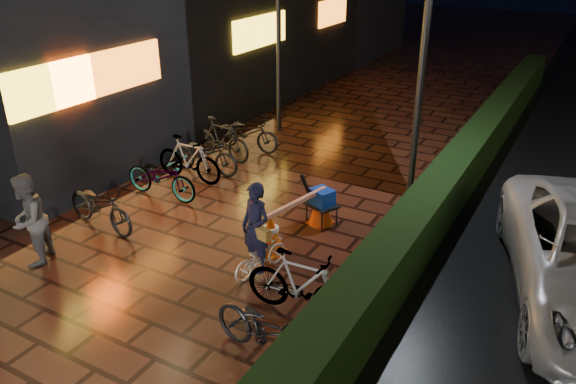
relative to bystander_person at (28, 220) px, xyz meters
The scene contains 10 objects.
ground 2.55m from the bystander_person, ahead, with size 80.00×80.00×0.00m, color #381911.
hedge 10.02m from the bystander_person, 55.33° to the left, with size 0.70×20.00×1.00m, color black.
bystander_person is the anchor object (origin of this frame).
lamp_post_hedge 7.90m from the bystander_person, 50.05° to the left, with size 0.53×0.23×5.52m.
lamp_post_sf 8.52m from the bystander_person, 89.19° to the left, with size 0.47×0.25×4.99m.
cyclist 3.95m from the bystander_person, 23.98° to the left, with size 0.68×1.23×1.67m.
traffic_barrier 4.71m from the bystander_person, 40.30° to the left, with size 0.81×1.91×0.78m.
cart_assembly 5.27m from the bystander_person, 44.76° to the left, with size 0.77×0.66×1.09m.
parked_bikes_storefront 4.25m from the bystander_person, 88.40° to the left, with size 2.06×5.81×1.07m.
parked_bikes_hedge 4.83m from the bystander_person, ahead, with size 1.94×1.85×1.07m.
Camera 1 is at (5.61, -5.43, 5.30)m, focal length 35.00 mm.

